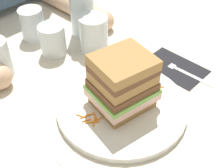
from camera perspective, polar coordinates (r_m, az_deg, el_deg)
The scene contains 22 objects.
ground_plane at distance 0.67m, azimuth -1.00°, elevation -4.28°, with size 3.00×3.00×0.00m, color beige.
main_plate at distance 0.66m, azimuth 1.90°, elevation -4.28°, with size 0.29×0.29×0.02m, color white.
sandwich at distance 0.61m, azimuth 2.06°, elevation 0.27°, with size 0.15×0.13×0.13m.
carrot_shred_0 at distance 0.63m, azimuth -5.98°, elevation -6.18°, with size 0.00×0.00×0.02m, color orange.
carrot_shred_1 at distance 0.62m, azimuth -3.83°, elevation -7.34°, with size 0.00×0.00×0.03m, color orange.
carrot_shred_2 at distance 0.62m, azimuth -3.43°, elevation -6.98°, with size 0.00×0.00×0.03m, color orange.
carrot_shred_3 at distance 0.62m, azimuth -4.97°, elevation -7.04°, with size 0.00×0.00×0.02m, color orange.
carrot_shred_4 at distance 0.63m, azimuth -3.24°, elevation -6.34°, with size 0.00×0.00×0.03m, color orange.
carrot_shred_5 at distance 0.63m, azimuth -4.69°, elevation -6.39°, with size 0.00×0.00×0.03m, color orange.
carrot_shred_6 at distance 0.62m, azimuth -2.73°, elevation -6.84°, with size 0.00×0.00×0.03m, color orange.
carrot_shred_7 at distance 0.69m, azimuth 7.38°, elevation -1.49°, with size 0.00×0.00×0.02m, color orange.
carrot_shred_8 at distance 0.69m, azimuth 8.62°, elevation -1.80°, with size 0.00×0.00×0.03m, color orange.
carrot_shred_9 at distance 0.71m, azimuth 6.86°, elevation 0.42°, with size 0.00×0.00×0.02m, color orange.
carrot_shred_10 at distance 0.70m, azimuth 8.93°, elevation -1.00°, with size 0.00×0.00×0.02m, color orange.
carrot_shred_11 at distance 0.71m, azimuth 7.53°, elevation 0.45°, with size 0.00×0.00×0.03m, color orange.
carrot_shred_12 at distance 0.70m, azimuth 8.70°, elevation -0.34°, with size 0.00×0.00×0.03m, color orange.
napkin_dark at distance 0.79m, azimuth 12.00°, elevation 3.19°, with size 0.10×0.16×0.00m, color black.
fork at distance 0.78m, azimuth 13.40°, elevation 2.67°, with size 0.02×0.17×0.00m.
knife at distance 0.59m, azimuth -10.29°, elevation -13.86°, with size 0.02×0.20×0.00m.
juice_glass at distance 0.82m, azimuth -3.54°, elevation 9.38°, with size 0.08×0.08×0.10m.
empty_tumbler_0 at distance 0.82m, azimuth -11.41°, elevation 8.36°, with size 0.07×0.07×0.08m, color silver.
empty_tumbler_3 at distance 0.90m, azimuth -15.15°, elevation 11.13°, with size 0.07×0.07×0.09m, color silver.
Camera 1 is at (-0.33, -0.33, 0.49)m, focal length 47.32 mm.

